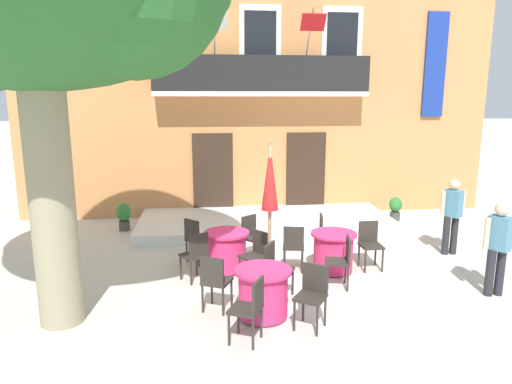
{
  "coord_description": "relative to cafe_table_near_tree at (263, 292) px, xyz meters",
  "views": [
    {
      "loc": [
        -1.42,
        -7.45,
        3.25
      ],
      "look_at": [
        -0.38,
        1.87,
        1.3
      ],
      "focal_mm": 31.95,
      "sensor_mm": 36.0,
      "label": 1
    }
  ],
  "objects": [
    {
      "name": "cafe_chair_front_0",
      "position": [
        1.61,
        2.44,
        0.14
      ],
      "size": [
        0.46,
        0.46,
        0.91
      ],
      "color": "#2D2823",
      "rests_on": "ground"
    },
    {
      "name": "cafe_chair_middle_3",
      "position": [
        -1.02,
        1.48,
        0.14
      ],
      "size": [
        0.56,
        0.56,
        0.91
      ],
      "color": "#2D2823",
      "rests_on": "ground"
    },
    {
      "name": "building_facade",
      "position": [
        0.68,
        8.13,
        3.36
      ],
      "size": [
        13.0,
        5.09,
        7.5
      ],
      "color": "#CC844C",
      "rests_on": "ground"
    },
    {
      "name": "cafe_chair_front_2",
      "position": [
        1.49,
        0.93,
        0.14
      ],
      "size": [
        0.47,
        0.47,
        0.91
      ],
      "color": "#2D2823",
      "rests_on": "ground"
    },
    {
      "name": "ground_planter_left",
      "position": [
        -2.86,
        4.92,
        -0.01
      ],
      "size": [
        0.34,
        0.34,
        0.69
      ],
      "color": "#47423D",
      "rests_on": "ground"
    },
    {
      "name": "cafe_chair_near_tree_3",
      "position": [
        -0.26,
        -0.71,
        0.14
      ],
      "size": [
        0.53,
        0.53,
        0.91
      ],
      "color": "#2D2823",
      "rests_on": "ground"
    },
    {
      "name": "cafe_chair_middle_2",
      "position": [
        -1.04,
        2.43,
        0.14
      ],
      "size": [
        0.57,
        0.57,
        0.91
      ],
      "color": "#2D2823",
      "rests_on": "ground"
    },
    {
      "name": "cafe_chair_front_1",
      "position": [
        0.8,
        1.76,
        0.14
      ],
      "size": [
        0.47,
        0.47,
        0.91
      ],
      "color": "#2D2823",
      "rests_on": "ground"
    },
    {
      "name": "cafe_chair_front_3",
      "position": [
        2.3,
        1.78,
        0.14
      ],
      "size": [
        0.41,
        0.41,
        0.91
      ],
      "color": "#2D2823",
      "rests_on": "ground"
    },
    {
      "name": "cafe_table_near_tree",
      "position": [
        0.0,
        0.0,
        0.0
      ],
      "size": [
        0.86,
        0.86,
        0.76
      ],
      "color": "#E52D66",
      "rests_on": "ground"
    },
    {
      "name": "cafe_chair_middle_0",
      "position": [
        0.05,
        1.4,
        0.14
      ],
      "size": [
        0.56,
        0.56,
        0.91
      ],
      "color": "#2D2823",
      "rests_on": "ground"
    },
    {
      "name": "entrance_step_platform",
      "position": [
        0.68,
        4.83,
        -0.27
      ],
      "size": [
        6.38,
        2.62,
        0.25
      ],
      "primitive_type": "cube",
      "color": "silver",
      "rests_on": "ground"
    },
    {
      "name": "ground_planter_right",
      "position": [
        4.22,
        5.07,
        -0.03
      ],
      "size": [
        0.34,
        0.34,
        0.64
      ],
      "color": "#47423D",
      "rests_on": "ground"
    },
    {
      "name": "pedestrian_near_entrance",
      "position": [
        4.27,
        2.37,
        0.52
      ],
      "size": [
        0.53,
        0.4,
        1.61
      ],
      "color": "#232328",
      "rests_on": "ground"
    },
    {
      "name": "cafe_chair_middle_1",
      "position": [
        0.1,
        2.49,
        0.14
      ],
      "size": [
        0.56,
        0.56,
        0.91
      ],
      "color": "#2D2823",
      "rests_on": "ground"
    },
    {
      "name": "cafe_umbrella",
      "position": [
        0.22,
        0.85,
        1.27
      ],
      "size": [
        0.44,
        0.44,
        2.55
      ],
      "color": "#997A56",
      "rests_on": "ground"
    },
    {
      "name": "cafe_table_middle",
      "position": [
        -0.45,
        1.97,
        0.0
      ],
      "size": [
        0.86,
        0.86,
        0.76
      ],
      "color": "#E52D66",
      "rests_on": "ground"
    },
    {
      "name": "ground_plane",
      "position": [
        0.61,
        1.14,
        -0.39
      ],
      "size": [
        120.0,
        120.0,
        0.0
      ],
      "primitive_type": "plane",
      "color": "beige"
    },
    {
      "name": "cafe_table_front",
      "position": [
        1.55,
        1.68,
        0.0
      ],
      "size": [
        0.86,
        0.86,
        0.76
      ],
      "color": "#E52D66",
      "rests_on": "ground"
    },
    {
      "name": "cafe_chair_near_tree_0",
      "position": [
        0.67,
        -0.35,
        0.14
      ],
      "size": [
        0.55,
        0.55,
        0.91
      ],
      "color": "#2D2823",
      "rests_on": "ground"
    },
    {
      "name": "cafe_chair_near_tree_2",
      "position": [
        -0.71,
        0.25,
        0.14
      ],
      "size": [
        0.53,
        0.53,
        0.91
      ],
      "color": "#2D2823",
      "rests_on": "ground"
    },
    {
      "name": "cafe_chair_near_tree_1",
      "position": [
        0.3,
        0.69,
        0.14
      ],
      "size": [
        0.54,
        0.54,
        0.91
      ],
      "color": "#2D2823",
      "rests_on": "ground"
    },
    {
      "name": "pedestrian_mid_plaza",
      "position": [
        3.93,
        0.34,
        0.5
      ],
      "size": [
        0.53,
        0.4,
        1.59
      ],
      "color": "#232328",
      "rests_on": "ground"
    }
  ]
}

